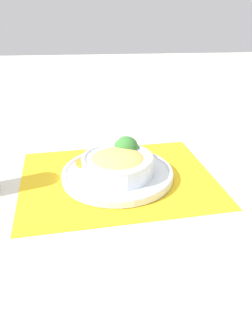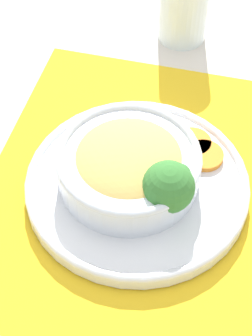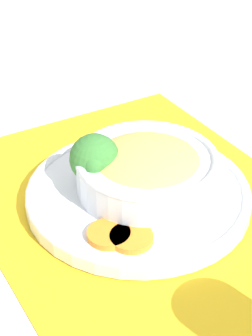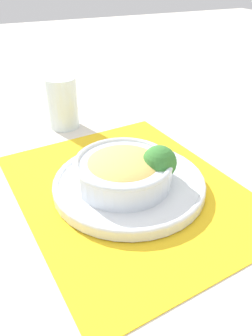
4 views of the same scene
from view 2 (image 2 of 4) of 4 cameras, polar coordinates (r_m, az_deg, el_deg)
ground_plane at (r=0.71m, az=1.12°, el=-2.35°), size 4.00×4.00×0.00m
placemat at (r=0.71m, az=1.12°, el=-2.25°), size 0.51×0.43×0.00m
plate at (r=0.70m, az=1.14°, el=-1.60°), size 0.28×0.28×0.02m
bowl at (r=0.67m, az=0.36°, el=0.57°), size 0.17×0.17×0.06m
broccoli_floret at (r=0.64m, az=4.34°, el=-1.95°), size 0.06×0.06×0.07m
carrot_slice_near at (r=0.72m, az=7.96°, el=1.26°), size 0.05×0.05×0.01m
carrot_slice_middle at (r=0.73m, az=6.77°, el=2.56°), size 0.05×0.05×0.01m
water_glass at (r=0.90m, az=5.89°, el=15.99°), size 0.08×0.08×0.13m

